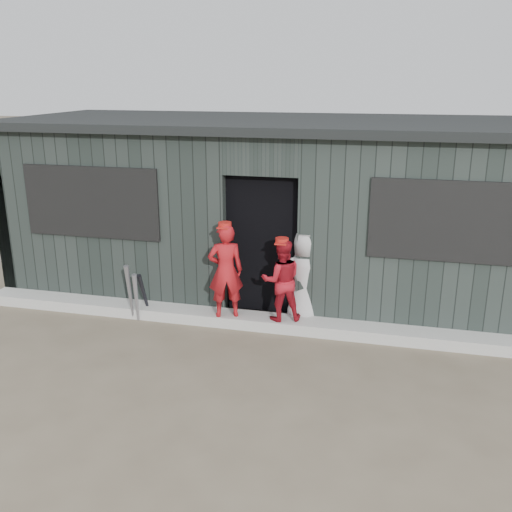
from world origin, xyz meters
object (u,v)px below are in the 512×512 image
(bat_right, at_px, (144,295))
(player_red_right, at_px, (281,280))
(player_red_left, at_px, (226,271))
(bat_mid, at_px, (136,298))
(dugout, at_px, (282,207))
(player_grey_back, at_px, (305,278))
(bat_left, at_px, (130,293))

(bat_right, height_order, player_red_right, player_red_right)
(player_red_left, bearing_deg, bat_mid, -13.45)
(bat_mid, xyz_separation_m, player_red_right, (1.96, 0.23, 0.34))
(player_red_left, relative_size, player_red_right, 1.16)
(bat_mid, height_order, dugout, dugout)
(bat_mid, distance_m, player_red_right, 2.00)
(bat_mid, distance_m, player_grey_back, 2.30)
(bat_right, height_order, player_red_left, player_red_left)
(bat_mid, xyz_separation_m, player_red_left, (1.22, 0.17, 0.43))
(bat_mid, bearing_deg, bat_left, 179.48)
(player_red_right, bearing_deg, bat_left, -12.66)
(player_red_left, height_order, dugout, dugout)
(player_red_right, bearing_deg, player_grey_back, -148.75)
(dugout, bearing_deg, player_grey_back, -66.76)
(player_red_left, relative_size, dugout, 0.15)
(player_red_left, height_order, player_red_right, player_red_left)
(bat_mid, bearing_deg, player_red_left, 7.85)
(bat_right, relative_size, player_grey_back, 0.54)
(bat_right, height_order, dugout, dugout)
(bat_right, bearing_deg, bat_mid, -103.45)
(bat_right, distance_m, dugout, 2.55)
(bat_right, bearing_deg, player_grey_back, 9.71)
(bat_left, height_order, dugout, dugout)
(bat_left, xyz_separation_m, bat_right, (0.13, 0.17, -0.08))
(bat_left, bearing_deg, bat_mid, -0.52)
(bat_mid, xyz_separation_m, bat_right, (0.04, 0.17, -0.02))
(bat_left, height_order, player_red_right, player_red_right)
(player_grey_back, bearing_deg, player_red_left, 2.22)
(bat_right, relative_size, dugout, 0.08)
(player_grey_back, bearing_deg, bat_mid, -4.55)
(bat_mid, height_order, bat_right, bat_mid)
(bat_left, bearing_deg, player_red_right, 6.37)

